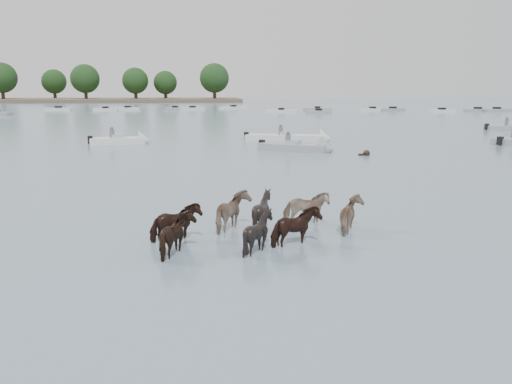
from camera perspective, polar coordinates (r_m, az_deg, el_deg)
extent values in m
plane|color=slate|center=(14.47, 4.84, -5.35)|extent=(400.00, 400.00, 0.00)
imported|color=black|center=(14.55, -8.74, -3.56)|extent=(1.54, 1.20, 1.18)
imported|color=gray|center=(15.47, -2.38, -2.36)|extent=(1.17, 1.34, 1.28)
imported|color=black|center=(15.54, 0.67, -2.28)|extent=(1.49, 1.43, 1.29)
imported|color=gray|center=(16.24, 5.45, -1.92)|extent=(1.46, 0.78, 1.18)
imported|color=black|center=(13.34, -8.39, -4.90)|extent=(1.11, 1.27, 1.19)
imported|color=black|center=(13.44, 0.26, -4.62)|extent=(1.26, 1.17, 1.21)
imported|color=black|center=(13.99, 4.29, -4.06)|extent=(1.54, 1.23, 1.18)
imported|color=gray|center=(15.54, 10.54, -2.67)|extent=(1.05, 1.21, 1.18)
sphere|color=black|center=(33.40, 11.91, 4.13)|extent=(0.44, 0.44, 0.44)
cube|color=black|center=(33.34, 11.50, 3.96)|extent=(0.50, 0.22, 0.18)
cube|color=silver|center=(40.70, -14.79, 5.35)|extent=(4.09, 2.04, 0.55)
cone|color=silver|center=(40.68, -12.01, 5.47)|extent=(1.08, 1.69, 1.60)
cube|color=#99ADB7|center=(40.66, -14.81, 5.84)|extent=(0.92, 1.20, 0.35)
cube|color=black|center=(40.80, -17.57, 5.43)|extent=(0.39, 0.39, 0.60)
cylinder|color=#595966|center=(40.71, -15.39, 6.10)|extent=(0.36, 0.36, 0.70)
sphere|color=#595966|center=(40.67, -15.42, 6.73)|extent=(0.24, 0.24, 0.24)
cube|color=gray|center=(35.16, 4.13, 4.82)|extent=(4.80, 3.64, 0.55)
cone|color=gray|center=(34.50, 7.76, 4.62)|extent=(1.57, 1.84, 1.60)
cube|color=#99ADB7|center=(35.13, 4.14, 5.39)|extent=(1.24, 1.37, 0.35)
cube|color=black|center=(35.95, 0.65, 5.23)|extent=(0.48, 0.48, 0.60)
cylinder|color=#595966|center=(35.04, 3.50, 5.71)|extent=(0.36, 0.36, 0.70)
sphere|color=#595966|center=(35.00, 3.50, 6.44)|extent=(0.24, 0.24, 0.24)
cube|color=silver|center=(41.87, 3.23, 5.86)|extent=(6.52, 3.25, 0.55)
cone|color=silver|center=(41.66, 7.58, 5.75)|extent=(1.30, 1.78, 1.60)
cube|color=#99ADB7|center=(41.84, 3.24, 6.34)|extent=(1.07, 1.29, 0.35)
cube|color=black|center=(42.31, -1.05, 6.14)|extent=(0.43, 0.43, 0.60)
cylinder|color=#595966|center=(41.76, 2.70, 6.61)|extent=(0.36, 0.36, 0.70)
sphere|color=#595966|center=(41.73, 2.70, 7.22)|extent=(0.24, 0.24, 0.24)
cube|color=black|center=(42.28, 25.01, 5.08)|extent=(0.47, 0.47, 0.60)
cube|color=gray|center=(58.23, 25.90, 6.27)|extent=(4.82, 2.03, 0.55)
cube|color=#99ADB7|center=(58.21, 25.92, 6.61)|extent=(0.90, 1.19, 0.35)
cube|color=black|center=(57.21, 23.80, 6.53)|extent=(0.38, 0.38, 0.60)
cylinder|color=#595966|center=(57.99, 25.60, 6.83)|extent=(0.36, 0.36, 0.70)
sphere|color=#595966|center=(57.96, 25.64, 7.27)|extent=(0.24, 0.24, 0.24)
cube|color=silver|center=(104.03, -20.67, 8.39)|extent=(5.27, 2.64, 0.60)
cube|color=black|center=(104.02, -20.68, 8.60)|extent=(1.21, 1.21, 0.50)
cube|color=silver|center=(99.62, -16.03, 8.58)|extent=(4.26, 1.60, 0.60)
cube|color=black|center=(99.60, -16.05, 8.80)|extent=(1.02, 1.02, 0.50)
cube|color=silver|center=(101.97, -13.77, 8.74)|extent=(4.98, 2.55, 0.60)
cube|color=black|center=(101.95, -13.78, 8.96)|extent=(1.20, 1.20, 0.50)
cube|color=gray|center=(100.54, -8.78, 8.90)|extent=(4.18, 2.05, 0.60)
cube|color=black|center=(100.52, -8.79, 9.12)|extent=(1.13, 1.13, 0.50)
cube|color=silver|center=(99.40, -6.92, 8.93)|extent=(4.61, 2.98, 0.60)
cube|color=black|center=(99.39, -6.92, 9.14)|extent=(1.29, 1.29, 0.50)
cube|color=silver|center=(103.78, -2.48, 9.09)|extent=(5.79, 3.07, 0.60)
cube|color=black|center=(103.77, -2.48, 9.30)|extent=(1.25, 1.25, 0.50)
cube|color=silver|center=(88.81, 2.76, 8.72)|extent=(5.48, 2.60, 0.60)
cube|color=black|center=(88.79, 2.76, 8.97)|extent=(1.19, 1.19, 0.50)
cube|color=gray|center=(86.54, 6.81, 8.59)|extent=(4.15, 1.73, 0.60)
cube|color=black|center=(86.52, 6.82, 8.84)|extent=(1.06, 1.06, 0.50)
cube|color=gray|center=(96.73, 6.71, 8.87)|extent=(5.43, 2.92, 0.60)
cube|color=black|center=(96.72, 6.71, 9.09)|extent=(1.24, 1.24, 0.50)
cube|color=silver|center=(97.14, 12.55, 8.69)|extent=(5.00, 1.72, 0.60)
cube|color=black|center=(97.13, 12.56, 8.91)|extent=(1.04, 1.04, 0.50)
cube|color=gray|center=(98.03, 14.64, 8.61)|extent=(4.85, 3.08, 0.60)
cube|color=black|center=(98.02, 14.65, 8.84)|extent=(1.30, 1.30, 0.50)
cube|color=silver|center=(94.99, 19.54, 8.26)|extent=(4.27, 1.81, 0.60)
cube|color=black|center=(94.98, 19.55, 8.49)|extent=(1.07, 1.07, 0.50)
cube|color=gray|center=(100.71, 22.95, 8.16)|extent=(5.43, 3.01, 0.60)
cube|color=black|center=(100.69, 22.97, 8.37)|extent=(1.26, 1.26, 0.50)
cube|color=gray|center=(102.04, 24.70, 8.05)|extent=(5.67, 2.67, 0.60)
cube|color=black|center=(102.03, 24.72, 8.26)|extent=(1.20, 1.20, 0.50)
cylinder|color=#382619|center=(168.45, -25.79, 9.41)|extent=(1.00, 1.00, 3.86)
sphere|color=black|center=(168.46, -25.94, 11.12)|extent=(8.57, 8.57, 8.57)
cylinder|color=#382619|center=(177.12, -21.01, 9.73)|extent=(1.00, 1.00, 3.35)
sphere|color=black|center=(177.11, -21.11, 11.14)|extent=(7.44, 7.44, 7.44)
cylinder|color=#382619|center=(163.39, -17.99, 9.93)|extent=(1.00, 1.00, 3.73)
sphere|color=black|center=(163.39, -18.09, 11.63)|extent=(8.29, 8.29, 8.29)
cylinder|color=#382619|center=(161.79, -12.93, 10.12)|extent=(1.00, 1.00, 3.43)
sphere|color=black|center=(161.79, -13.00, 11.71)|extent=(7.62, 7.62, 7.62)
cylinder|color=#382619|center=(163.63, -9.79, 10.20)|extent=(1.00, 1.00, 3.15)
sphere|color=black|center=(163.62, -9.84, 11.64)|extent=(6.99, 6.99, 6.99)
cylinder|color=#382619|center=(157.58, -4.52, 10.42)|extent=(1.00, 1.00, 3.85)
sphere|color=black|center=(157.59, -4.55, 12.25)|extent=(8.55, 8.55, 8.55)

